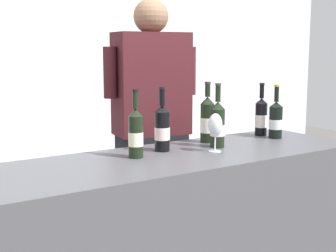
{
  "coord_description": "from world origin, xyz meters",
  "views": [
    {
      "loc": [
        -1.21,
        -1.92,
        1.44
      ],
      "look_at": [
        0.06,
        0.0,
        1.08
      ],
      "focal_mm": 51.93,
      "sensor_mm": 36.0,
      "label": 1
    }
  ],
  "objects_px": {
    "wine_bottle_2": "(261,117)",
    "person_server": "(152,144)",
    "wine_bottle_5": "(136,133)",
    "wine_bottle_3": "(207,120)",
    "wine_glass": "(215,126)",
    "wine_bottle_1": "(276,120)",
    "wine_bottle_7": "(162,128)",
    "wine_bottle_4": "(218,124)"
  },
  "relations": [
    {
      "from": "wine_bottle_5",
      "to": "wine_bottle_3",
      "type": "bearing_deg",
      "value": 12.93
    },
    {
      "from": "wine_bottle_7",
      "to": "wine_glass",
      "type": "relative_size",
      "value": 1.68
    },
    {
      "from": "wine_bottle_2",
      "to": "wine_bottle_4",
      "type": "bearing_deg",
      "value": -162.91
    },
    {
      "from": "person_server",
      "to": "wine_bottle_7",
      "type": "bearing_deg",
      "value": -115.86
    },
    {
      "from": "wine_bottle_2",
      "to": "wine_bottle_5",
      "type": "xyz_separation_m",
      "value": [
        -0.93,
        -0.12,
        0.01
      ]
    },
    {
      "from": "wine_bottle_1",
      "to": "wine_bottle_7",
      "type": "relative_size",
      "value": 0.95
    },
    {
      "from": "wine_bottle_4",
      "to": "wine_bottle_1",
      "type": "bearing_deg",
      "value": 2.73
    },
    {
      "from": "wine_bottle_3",
      "to": "wine_bottle_4",
      "type": "bearing_deg",
      "value": -105.82
    },
    {
      "from": "wine_bottle_1",
      "to": "wine_bottle_3",
      "type": "xyz_separation_m",
      "value": [
        -0.41,
        0.12,
        0.02
      ]
    },
    {
      "from": "wine_glass",
      "to": "person_server",
      "type": "bearing_deg",
      "value": 87.19
    },
    {
      "from": "wine_bottle_2",
      "to": "wine_bottle_3",
      "type": "distance_m",
      "value": 0.41
    },
    {
      "from": "wine_bottle_3",
      "to": "wine_bottle_5",
      "type": "distance_m",
      "value": 0.54
    },
    {
      "from": "person_server",
      "to": "wine_bottle_5",
      "type": "bearing_deg",
      "value": -127.36
    },
    {
      "from": "wine_bottle_2",
      "to": "person_server",
      "type": "xyz_separation_m",
      "value": [
        -0.5,
        0.45,
        -0.19
      ]
    },
    {
      "from": "wine_bottle_4",
      "to": "wine_bottle_2",
      "type": "bearing_deg",
      "value": 17.09
    },
    {
      "from": "wine_bottle_7",
      "to": "wine_bottle_4",
      "type": "bearing_deg",
      "value": -14.96
    },
    {
      "from": "wine_bottle_7",
      "to": "wine_glass",
      "type": "bearing_deg",
      "value": -37.12
    },
    {
      "from": "wine_bottle_7",
      "to": "person_server",
      "type": "bearing_deg",
      "value": 64.14
    },
    {
      "from": "wine_bottle_4",
      "to": "wine_glass",
      "type": "height_order",
      "value": "wine_bottle_4"
    },
    {
      "from": "wine_bottle_3",
      "to": "person_server",
      "type": "height_order",
      "value": "person_server"
    },
    {
      "from": "wine_bottle_5",
      "to": "wine_glass",
      "type": "xyz_separation_m",
      "value": [
        0.4,
        -0.1,
        0.01
      ]
    },
    {
      "from": "wine_bottle_1",
      "to": "wine_bottle_7",
      "type": "xyz_separation_m",
      "value": [
        -0.75,
        0.06,
        0.01
      ]
    },
    {
      "from": "wine_bottle_1",
      "to": "person_server",
      "type": "bearing_deg",
      "value": 131.44
    },
    {
      "from": "wine_bottle_1",
      "to": "wine_bottle_5",
      "type": "bearing_deg",
      "value": -179.78
    },
    {
      "from": "wine_bottle_1",
      "to": "wine_bottle_2",
      "type": "xyz_separation_m",
      "value": [
        -0.0,
        0.12,
        0.0
      ]
    },
    {
      "from": "wine_bottle_1",
      "to": "wine_bottle_5",
      "type": "distance_m",
      "value": 0.94
    },
    {
      "from": "wine_bottle_4",
      "to": "wine_bottle_7",
      "type": "height_order",
      "value": "wine_bottle_4"
    },
    {
      "from": "person_server",
      "to": "wine_bottle_1",
      "type": "bearing_deg",
      "value": -48.56
    },
    {
      "from": "wine_bottle_1",
      "to": "wine_bottle_2",
      "type": "height_order",
      "value": "wine_bottle_2"
    },
    {
      "from": "wine_bottle_3",
      "to": "wine_bottle_5",
      "type": "bearing_deg",
      "value": -167.07
    },
    {
      "from": "wine_bottle_7",
      "to": "wine_glass",
      "type": "distance_m",
      "value": 0.27
    },
    {
      "from": "wine_bottle_3",
      "to": "wine_bottle_5",
      "type": "height_order",
      "value": "wine_bottle_3"
    },
    {
      "from": "wine_bottle_4",
      "to": "person_server",
      "type": "xyz_separation_m",
      "value": [
        -0.05,
        0.59,
        -0.2
      ]
    },
    {
      "from": "wine_bottle_5",
      "to": "wine_glass",
      "type": "height_order",
      "value": "wine_bottle_5"
    },
    {
      "from": "wine_bottle_5",
      "to": "wine_glass",
      "type": "relative_size",
      "value": 1.68
    },
    {
      "from": "wine_bottle_5",
      "to": "wine_bottle_7",
      "type": "distance_m",
      "value": 0.2
    },
    {
      "from": "wine_bottle_1",
      "to": "wine_bottle_2",
      "type": "bearing_deg",
      "value": 92.15
    },
    {
      "from": "wine_bottle_4",
      "to": "wine_glass",
      "type": "distance_m",
      "value": 0.12
    },
    {
      "from": "wine_bottle_3",
      "to": "wine_glass",
      "type": "height_order",
      "value": "wine_bottle_3"
    },
    {
      "from": "wine_bottle_1",
      "to": "wine_glass",
      "type": "xyz_separation_m",
      "value": [
        -0.53,
        -0.1,
        0.02
      ]
    },
    {
      "from": "wine_bottle_2",
      "to": "wine_bottle_5",
      "type": "bearing_deg",
      "value": -172.69
    },
    {
      "from": "wine_glass",
      "to": "wine_bottle_3",
      "type": "bearing_deg",
      "value": 61.25
    }
  ]
}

